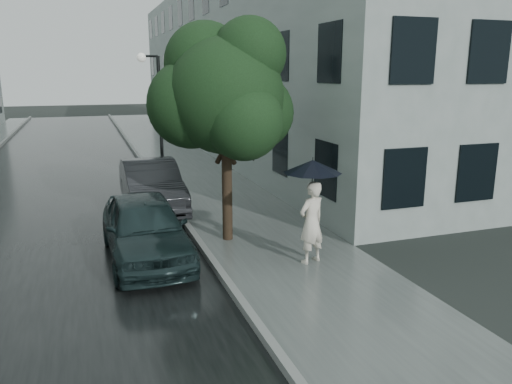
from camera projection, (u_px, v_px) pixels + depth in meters
name	position (u px, v px, depth m)	size (l,w,h in m)	color
ground	(305.00, 280.00, 10.15)	(120.00, 120.00, 0.00)	black
sidewalk	(193.00, 171.00, 21.25)	(3.50, 60.00, 0.01)	slate
kerb_near	(150.00, 172.00, 20.65)	(0.15, 60.00, 0.15)	slate
asphalt_road	(59.00, 180.00, 19.56)	(6.85, 60.00, 0.00)	black
building_near	(252.00, 65.00, 28.75)	(7.02, 36.00, 9.00)	#929F9B
pedestrian	(311.00, 222.00, 10.90)	(0.67, 0.44, 1.84)	silver
umbrella	(313.00, 166.00, 10.60)	(1.44, 1.44, 1.42)	black
street_tree	(225.00, 94.00, 11.91)	(3.64, 3.31, 5.40)	#332619
lamp_post	(156.00, 113.00, 17.41)	(0.83, 0.45, 4.77)	black
car_near	(145.00, 228.00, 11.17)	(1.72, 4.27, 1.45)	#18292A
car_far	(151.00, 185.00, 15.24)	(1.58, 4.53, 1.49)	#25272A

